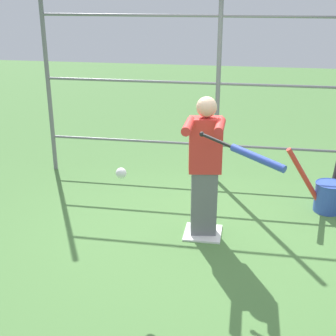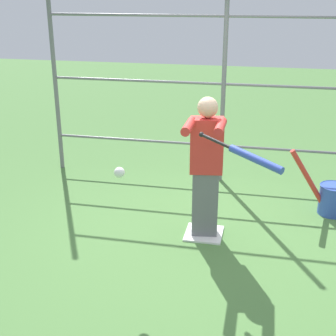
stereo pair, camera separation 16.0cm
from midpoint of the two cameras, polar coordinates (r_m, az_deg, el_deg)
The scene contains 7 objects.
ground_plane at distance 5.17m, azimuth 5.28°, elevation -8.05°, with size 24.00×24.00×0.00m, color #4C7A3D.
home_plate at distance 5.17m, azimuth 5.29°, elevation -7.96°, with size 0.40×0.40×0.02m.
fence_backstop at distance 6.23m, azimuth 7.55°, elevation 10.10°, with size 4.79×0.06×2.69m.
batter at distance 4.82m, azimuth 5.58°, elevation 0.43°, with size 0.39×0.55×1.52m.
baseball_bat_swinging at distance 4.01m, azimuth 10.90°, elevation 1.47°, with size 0.77×0.55×0.17m.
softball_in_flight at distance 4.11m, azimuth -4.84°, elevation -0.55°, with size 0.10×0.10×0.10m.
bat_bucket at distance 5.88m, azimuth 20.29°, elevation -3.26°, with size 1.07×0.87×0.81m.
Camera 2 is at (-0.56, 4.49, 2.51)m, focal length 50.00 mm.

